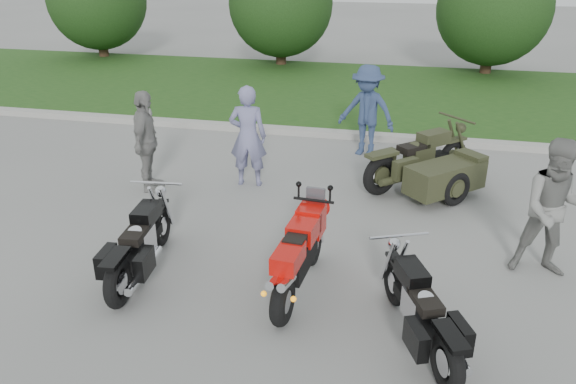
% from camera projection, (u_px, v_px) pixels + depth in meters
% --- Properties ---
extents(ground, '(80.00, 80.00, 0.00)m').
position_uv_depth(ground, '(264.00, 273.00, 7.53)').
color(ground, '#979792').
rests_on(ground, ground).
extents(curb, '(60.00, 0.30, 0.15)m').
position_uv_depth(curb, '(332.00, 134.00, 12.86)').
color(curb, '#A8A69E').
rests_on(curb, ground).
extents(grass_strip, '(60.00, 8.00, 0.14)m').
position_uv_depth(grass_strip, '(353.00, 92.00, 16.57)').
color(grass_strip, '#396121').
rests_on(grass_strip, ground).
extents(tree_far_left, '(3.60, 3.60, 4.00)m').
position_uv_depth(tree_far_left, '(97.00, 0.00, 20.74)').
color(tree_far_left, '#3F2B1C').
rests_on(tree_far_left, ground).
extents(tree_mid_left, '(3.60, 3.60, 4.00)m').
position_uv_depth(tree_mid_left, '(281.00, 4.00, 19.31)').
color(tree_mid_left, '#3F2B1C').
rests_on(tree_mid_left, ground).
extents(tree_mid_right, '(3.60, 3.60, 4.00)m').
position_uv_depth(tree_mid_right, '(494.00, 9.00, 17.89)').
color(tree_mid_right, '#3F2B1C').
rests_on(tree_mid_right, ground).
extents(sportbike_red, '(0.42, 1.99, 0.94)m').
position_uv_depth(sportbike_red, '(299.00, 254.00, 6.88)').
color(sportbike_red, black).
rests_on(sportbike_red, ground).
extents(cruiser_left, '(0.48, 2.17, 0.83)m').
position_uv_depth(cruiser_left, '(139.00, 247.00, 7.30)').
color(cruiser_left, black).
rests_on(cruiser_left, ground).
extents(cruiser_right, '(0.95, 1.95, 0.79)m').
position_uv_depth(cruiser_right, '(422.00, 314.00, 6.00)').
color(cruiser_right, black).
rests_on(cruiser_right, ground).
extents(cruiser_sidecar, '(2.11, 2.22, 0.96)m').
position_uv_depth(cruiser_sidecar, '(432.00, 170.00, 9.75)').
color(cruiser_sidecar, black).
rests_on(cruiser_sidecar, ground).
extents(person_stripe, '(0.72, 0.51, 1.84)m').
position_uv_depth(person_stripe, '(248.00, 136.00, 9.98)').
color(person_stripe, '#7C7CA9').
rests_on(person_stripe, ground).
extents(person_grey, '(0.91, 0.71, 1.87)m').
position_uv_depth(person_grey, '(555.00, 210.00, 7.17)').
color(person_grey, gray).
rests_on(person_grey, ground).
extents(person_denim, '(1.36, 1.03, 1.87)m').
position_uv_depth(person_denim, '(367.00, 111.00, 11.44)').
color(person_denim, navy).
rests_on(person_denim, ground).
extents(person_back, '(0.63, 1.12, 1.80)m').
position_uv_depth(person_back, '(146.00, 142.00, 9.75)').
color(person_back, gray).
rests_on(person_back, ground).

